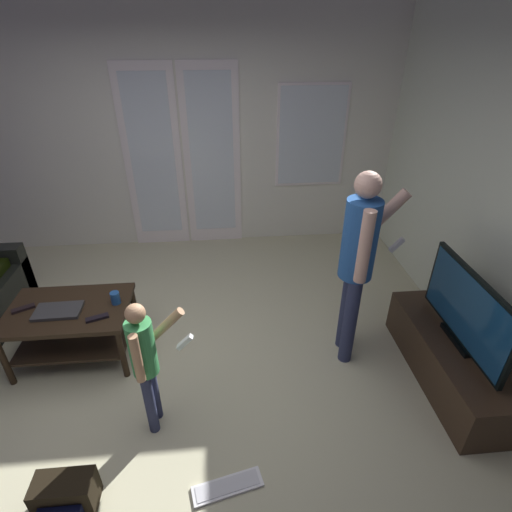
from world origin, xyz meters
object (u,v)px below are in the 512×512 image
(loose_keyboard, at_px, (228,486))
(flat_screen_tv, at_px, (467,310))
(coffee_table, at_px, (71,321))
(person_adult, at_px, (359,255))
(laptop_closed, at_px, (58,311))
(dvd_remote_slim, at_px, (97,318))
(tv_stand, at_px, (450,360))
(tv_remote_black, at_px, (23,309))
(person_child, at_px, (146,358))
(backpack, at_px, (66,495))
(cup_near_edge, at_px, (115,298))

(loose_keyboard, bearing_deg, flat_screen_tv, 22.27)
(flat_screen_tv, bearing_deg, coffee_table, 169.89)
(person_adult, distance_m, laptop_closed, 2.39)
(person_adult, bearing_deg, dvd_remote_slim, 179.58)
(tv_stand, distance_m, flat_screen_tv, 0.49)
(flat_screen_tv, distance_m, tv_remote_black, 3.41)
(coffee_table, bearing_deg, person_child, -45.17)
(tv_remote_black, bearing_deg, coffee_table, -29.99)
(tv_stand, relative_size, person_adult, 0.81)
(tv_stand, distance_m, laptop_closed, 3.13)
(person_adult, distance_m, person_child, 1.68)
(person_adult, relative_size, backpack, 4.75)
(flat_screen_tv, relative_size, laptop_closed, 2.87)
(person_child, bearing_deg, person_adult, 20.50)
(flat_screen_tv, distance_m, backpack, 2.89)
(tv_remote_black, distance_m, dvd_remote_slim, 0.64)
(flat_screen_tv, height_order, person_adult, person_adult)
(person_adult, distance_m, backpack, 2.44)
(coffee_table, distance_m, loose_keyboard, 1.81)
(tv_remote_black, bearing_deg, flat_screen_tv, -37.67)
(person_child, xyz_separation_m, loose_keyboard, (0.49, -0.52, -0.62))
(laptop_closed, bearing_deg, coffee_table, 42.03)
(person_child, height_order, loose_keyboard, person_child)
(tv_remote_black, height_order, dvd_remote_slim, same)
(tv_stand, height_order, dvd_remote_slim, dvd_remote_slim)
(dvd_remote_slim, bearing_deg, cup_near_edge, 41.62)
(tv_stand, relative_size, flat_screen_tv, 1.30)
(person_adult, bearing_deg, tv_stand, -26.50)
(tv_remote_black, bearing_deg, backpack, -92.23)
(cup_near_edge, bearing_deg, person_adult, -6.25)
(flat_screen_tv, height_order, cup_near_edge, flat_screen_tv)
(tv_stand, xyz_separation_m, tv_remote_black, (-3.37, 0.55, 0.32))
(tv_stand, bearing_deg, backpack, -164.74)
(backpack, xyz_separation_m, cup_near_edge, (0.09, 1.32, 0.44))
(flat_screen_tv, bearing_deg, tv_stand, -65.67)
(backpack, distance_m, loose_keyboard, 0.95)
(backpack, bearing_deg, coffee_table, 102.88)
(person_adult, distance_m, dvd_remote_slim, 2.07)
(loose_keyboard, bearing_deg, tv_stand, 22.15)
(coffee_table, distance_m, dvd_remote_slim, 0.35)
(backpack, bearing_deg, flat_screen_tv, 15.34)
(loose_keyboard, bearing_deg, laptop_closed, 136.62)
(coffee_table, relative_size, flat_screen_tv, 0.94)
(person_adult, relative_size, person_child, 1.54)
(flat_screen_tv, distance_m, dvd_remote_slim, 2.78)
(laptop_closed, bearing_deg, flat_screen_tv, -10.08)
(laptop_closed, relative_size, cup_near_edge, 3.45)
(flat_screen_tv, bearing_deg, cup_near_edge, 167.81)
(tv_stand, distance_m, person_child, 2.33)
(person_child, distance_m, dvd_remote_slim, 0.77)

